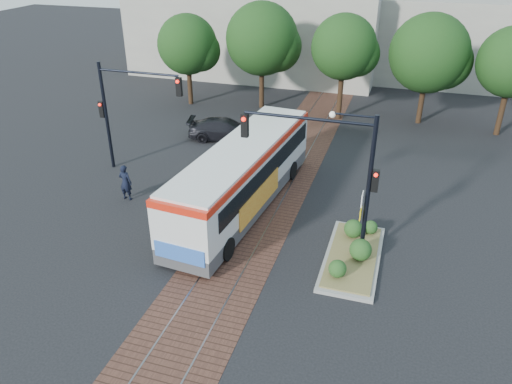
% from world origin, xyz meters
% --- Properties ---
extents(ground, '(120.00, 120.00, 0.00)m').
position_xyz_m(ground, '(0.00, 0.00, 0.00)').
color(ground, black).
rests_on(ground, ground).
extents(trackbed, '(3.60, 40.00, 0.02)m').
position_xyz_m(trackbed, '(0.00, 4.00, 0.01)').
color(trackbed, brown).
rests_on(trackbed, ground).
extents(tree_row, '(26.40, 5.60, 7.67)m').
position_xyz_m(tree_row, '(1.21, 16.42, 4.85)').
color(tree_row, '#382314').
rests_on(tree_row, ground).
extents(warehouses, '(40.00, 13.00, 8.00)m').
position_xyz_m(warehouses, '(-0.53, 28.75, 3.81)').
color(warehouses, '#ADA899').
rests_on(warehouses, ground).
extents(city_bus, '(3.67, 12.23, 3.22)m').
position_xyz_m(city_bus, '(-0.92, 1.91, 1.80)').
color(city_bus, '#424244').
rests_on(city_bus, ground).
extents(traffic_island, '(2.20, 5.20, 1.13)m').
position_xyz_m(traffic_island, '(4.82, -0.90, 0.33)').
color(traffic_island, gray).
rests_on(traffic_island, ground).
extents(signal_pole_main, '(5.49, 0.46, 6.00)m').
position_xyz_m(signal_pole_main, '(3.86, -0.81, 4.16)').
color(signal_pole_main, black).
rests_on(signal_pole_main, ground).
extents(signal_pole_left, '(4.99, 0.34, 6.00)m').
position_xyz_m(signal_pole_left, '(-8.37, 4.00, 3.86)').
color(signal_pole_left, black).
rests_on(signal_pole_left, ground).
extents(officer, '(0.70, 0.48, 1.87)m').
position_xyz_m(officer, '(-6.75, 0.83, 0.93)').
color(officer, black).
rests_on(officer, ground).
extents(parked_car, '(4.99, 2.85, 1.36)m').
position_xyz_m(parked_car, '(-4.87, 9.87, 0.68)').
color(parked_car, black).
rests_on(parked_car, ground).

